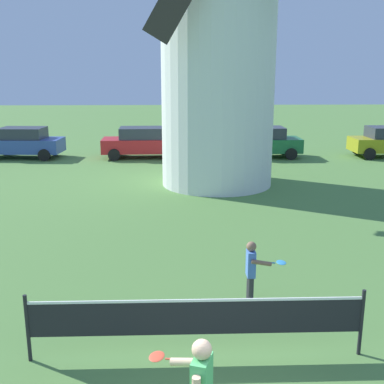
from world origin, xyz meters
name	(u,v)px	position (x,y,z in m)	size (l,w,h in m)	color
windmill	(219,15)	(1.04, 14.25, 6.33)	(8.03, 4.98, 13.18)	white
tennis_net	(196,318)	(-0.26, 2.42, 0.68)	(5.20, 0.06, 1.10)	black
player_far	(252,269)	(0.87, 4.19, 0.71)	(0.73, 0.49, 1.25)	#333338
parked_car_blue	(23,142)	(-8.36, 20.45, 0.81)	(3.98, 2.08, 1.56)	#334C99
parked_car_red	(143,142)	(-2.26, 20.34, 0.81)	(4.15, 1.98, 1.56)	red
parked_car_green	(262,142)	(3.89, 20.25, 0.81)	(3.95, 1.92, 1.56)	#1E6638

